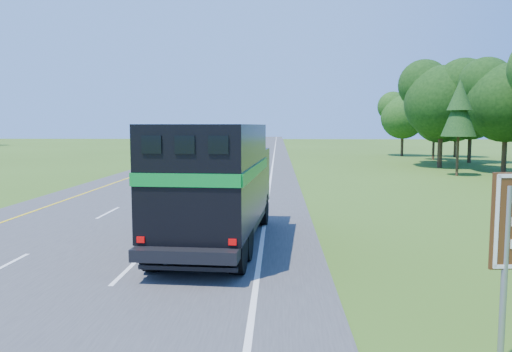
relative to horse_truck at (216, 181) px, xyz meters
The scene contains 5 objects.
road 36.35m from the horse_truck, 96.30° to the left, with size 15.00×260.00×0.04m, color #38383A.
lane_markings 36.34m from the horse_truck, 96.30° to the left, with size 11.15×260.00×0.01m.
horse_truck is the anchor object (origin of this frame).
white_suv 27.21m from the horse_truck, 106.17° to the left, with size 2.57×5.58×1.55m, color silver.
far_car 97.75m from the horse_truck, 94.71° to the left, with size 1.88×4.68×1.59m, color #B9B8C0.
Camera 1 is at (6.04, -2.55, 4.08)m, focal length 35.00 mm.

